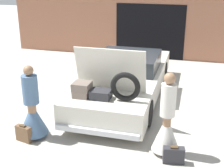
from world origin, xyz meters
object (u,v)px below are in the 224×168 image
at_px(person_left, 32,112).
at_px(person_right, 167,125).
at_px(suitcase_beside_left_person, 24,134).
at_px(car, 125,78).
at_px(suitcase_beside_right_person, 174,155).

bearing_deg(person_left, person_right, 82.53).
bearing_deg(suitcase_beside_left_person, car, 62.76).
bearing_deg(suitcase_beside_right_person, car, 118.99).
relative_size(person_right, suitcase_beside_right_person, 4.00).
bearing_deg(person_right, suitcase_beside_left_person, 111.29).
distance_m(person_left, suitcase_beside_right_person, 3.13).
distance_m(suitcase_beside_left_person, suitcase_beside_right_person, 3.20).
height_order(car, suitcase_beside_right_person, car).
bearing_deg(car, person_right, -61.30).
bearing_deg(suitcase_beside_left_person, person_left, 68.02).
relative_size(person_left, suitcase_beside_left_person, 4.22).
xyz_separation_m(person_left, suitcase_beside_right_person, (3.09, -0.21, -0.42)).
height_order(car, suitcase_beside_left_person, car).
bearing_deg(car, suitcase_beside_left_person, -117.24).
xyz_separation_m(person_left, person_right, (2.90, 0.11, 0.03)).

